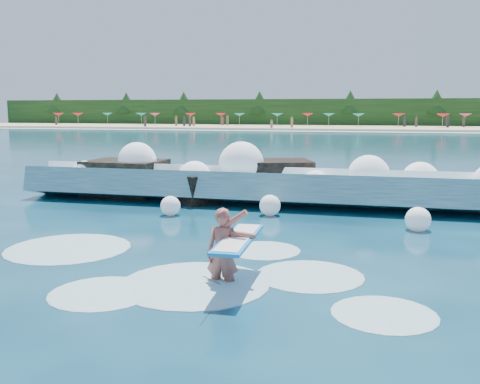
# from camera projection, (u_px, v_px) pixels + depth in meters

# --- Properties ---
(ground) EXTENTS (200.00, 200.00, 0.00)m
(ground) POSITION_uv_depth(u_px,v_px,m) (148.00, 259.00, 11.31)
(ground) COLOR #07283D
(ground) RESTS_ON ground
(beach) EXTENTS (140.00, 20.00, 0.40)m
(beach) POSITION_uv_depth(u_px,v_px,m) (349.00, 128.00, 85.91)
(beach) COLOR tan
(beach) RESTS_ON ground
(wet_band) EXTENTS (140.00, 5.00, 0.08)m
(wet_band) POSITION_uv_depth(u_px,v_px,m) (345.00, 132.00, 75.41)
(wet_band) COLOR silver
(wet_band) RESTS_ON ground
(treeline) EXTENTS (140.00, 4.00, 5.00)m
(treeline) POSITION_uv_depth(u_px,v_px,m) (353.00, 113.00, 95.12)
(treeline) COLOR black
(treeline) RESTS_ON ground
(breaking_wave) EXTENTS (17.54, 2.75, 1.51)m
(breaking_wave) POSITION_uv_depth(u_px,v_px,m) (276.00, 188.00, 18.04)
(breaking_wave) COLOR teal
(breaking_wave) RESTS_ON ground
(rock_cluster) EXTENTS (8.53, 3.71, 1.61)m
(rock_cluster) POSITION_uv_depth(u_px,v_px,m) (192.00, 183.00, 19.33)
(rock_cluster) COLOR black
(rock_cluster) RESTS_ON ground
(surfer_with_board) EXTENTS (0.90, 2.86, 1.67)m
(surfer_with_board) POSITION_uv_depth(u_px,v_px,m) (226.00, 251.00, 9.64)
(surfer_with_board) COLOR #924F44
(surfer_with_board) RESTS_ON ground
(wave_spray) EXTENTS (14.76, 4.71, 2.10)m
(wave_spray) POSITION_uv_depth(u_px,v_px,m) (270.00, 173.00, 18.08)
(wave_spray) COLOR white
(wave_spray) RESTS_ON ground
(surf_foam) EXTENTS (9.21, 5.24, 0.14)m
(surf_foam) POSITION_uv_depth(u_px,v_px,m) (169.00, 269.00, 10.61)
(surf_foam) COLOR silver
(surf_foam) RESTS_ON ground
(beach_umbrellas) EXTENTS (111.14, 6.47, 0.50)m
(beach_umbrellas) POSITION_uv_depth(u_px,v_px,m) (351.00, 115.00, 87.69)
(beach_umbrellas) COLOR red
(beach_umbrellas) RESTS_ON ground
(beachgoers) EXTENTS (106.15, 13.49, 1.92)m
(beachgoers) POSITION_uv_depth(u_px,v_px,m) (391.00, 123.00, 82.56)
(beachgoers) COLOR #3F332D
(beachgoers) RESTS_ON ground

